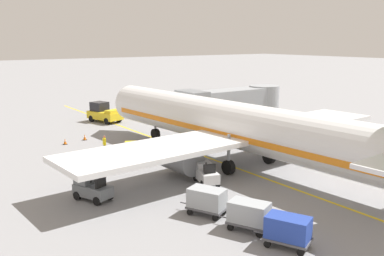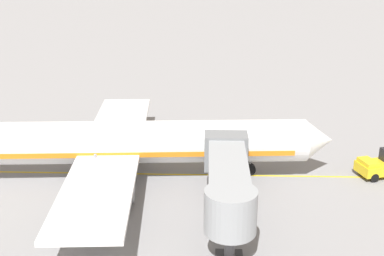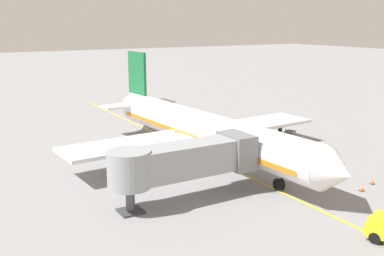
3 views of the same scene
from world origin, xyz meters
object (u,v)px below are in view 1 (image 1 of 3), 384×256
(jet_bridge, at_px, (232,102))
(safety_cone_wing_tip, at_px, (85,137))
(pushback_tractor, at_px, (104,113))
(safety_cone_nose_right, at_px, (88,153))
(baggage_cart_third_in_train, at_px, (288,229))
(baggage_cart_front, at_px, (207,199))
(safety_cone_nose_left, at_px, (65,142))
(baggage_tug_lead, at_px, (131,152))
(parked_airliner, at_px, (235,126))
(baggage_tug_trailing, at_px, (206,174))
(ground_crew_loader, at_px, (104,155))
(baggage_tug_spare, at_px, (92,189))
(baggage_cart_second_in_train, at_px, (249,213))
(ground_crew_wing_walker, at_px, (104,144))

(jet_bridge, height_order, safety_cone_wing_tip, jet_bridge)
(pushback_tractor, xyz_separation_m, safety_cone_nose_right, (-7.89, -14.23, -0.81))
(pushback_tractor, relative_size, baggage_cart_third_in_train, 1.66)
(pushback_tractor, height_order, safety_cone_nose_right, pushback_tractor)
(baggage_cart_front, relative_size, safety_cone_nose_left, 4.95)
(baggage_cart_front, xyz_separation_m, safety_cone_nose_right, (-0.76, 16.24, -0.66))
(baggage_cart_third_in_train, distance_m, safety_cone_nose_right, 21.79)
(jet_bridge, height_order, baggage_cart_third_in_train, jet_bridge)
(baggage_tug_lead, relative_size, safety_cone_nose_right, 4.69)
(safety_cone_wing_tip, bearing_deg, jet_bridge, -23.04)
(safety_cone_nose_left, xyz_separation_m, safety_cone_wing_tip, (2.26, 0.67, 0.00))
(parked_airliner, bearing_deg, baggage_cart_front, -139.11)
(baggage_tug_trailing, distance_m, ground_crew_loader, 9.08)
(baggage_tug_spare, xyz_separation_m, safety_cone_wing_tip, (5.88, 16.21, -0.42))
(parked_airliner, height_order, safety_cone_nose_left, parked_airliner)
(jet_bridge, bearing_deg, safety_cone_wing_tip, 156.96)
(jet_bridge, distance_m, baggage_tug_lead, 14.54)
(pushback_tractor, xyz_separation_m, baggage_cart_third_in_train, (-6.31, -35.95, -0.15))
(parked_airliner, xyz_separation_m, safety_cone_nose_right, (-8.93, 9.17, -2.90))
(jet_bridge, bearing_deg, baggage_cart_second_in_train, -128.17)
(jet_bridge, xyz_separation_m, baggage_tug_trailing, (-12.35, -11.74, -2.74))
(parked_airliner, bearing_deg, safety_cone_wing_tip, 114.00)
(safety_cone_nose_right, bearing_deg, safety_cone_nose_left, 91.42)
(parked_airliner, xyz_separation_m, pushback_tractor, (-1.04, 23.40, -2.09))
(baggage_cart_second_in_train, height_order, safety_cone_nose_left, baggage_cart_second_in_train)
(safety_cone_wing_tip, bearing_deg, baggage_tug_trailing, -83.71)
(baggage_tug_spare, bearing_deg, baggage_cart_second_in_train, -60.69)
(baggage_cart_third_in_train, height_order, safety_cone_nose_right, baggage_cart_third_in_train)
(parked_airliner, xyz_separation_m, jet_bridge, (7.52, 9.19, 0.27))
(parked_airliner, height_order, baggage_cart_second_in_train, parked_airliner)
(parked_airliner, relative_size, jet_bridge, 2.94)
(parked_airliner, height_order, baggage_tug_trailing, parked_airliner)
(jet_bridge, relative_size, baggage_cart_second_in_train, 4.34)
(ground_crew_loader, xyz_separation_m, safety_cone_wing_tip, (2.24, 9.78, -0.66))
(baggage_cart_third_in_train, bearing_deg, baggage_cart_front, 98.48)
(baggage_cart_second_in_train, xyz_separation_m, ground_crew_loader, (-1.46, 15.51, 0.00))
(pushback_tractor, distance_m, baggage_tug_spare, 26.98)
(baggage_cart_third_in_train, bearing_deg, safety_cone_nose_left, 93.61)
(ground_crew_wing_walker, distance_m, safety_cone_nose_left, 5.89)
(jet_bridge, height_order, safety_cone_nose_left, jet_bridge)
(safety_cone_nose_right, bearing_deg, jet_bridge, 0.05)
(jet_bridge, xyz_separation_m, safety_cone_wing_tip, (-14.32, 6.09, -3.16))
(jet_bridge, xyz_separation_m, safety_cone_nose_left, (-16.58, 5.42, -3.16))
(jet_bridge, relative_size, safety_cone_nose_left, 21.50)
(safety_cone_nose_left, bearing_deg, parked_airliner, -58.18)
(safety_cone_nose_left, bearing_deg, baggage_tug_lead, -72.86)
(baggage_cart_third_in_train, distance_m, ground_crew_loader, 18.12)
(parked_airliner, height_order, jet_bridge, parked_airliner)
(ground_crew_loader, bearing_deg, baggage_tug_spare, -119.52)
(baggage_cart_second_in_train, xyz_separation_m, safety_cone_nose_right, (-1.34, 19.19, -0.66))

